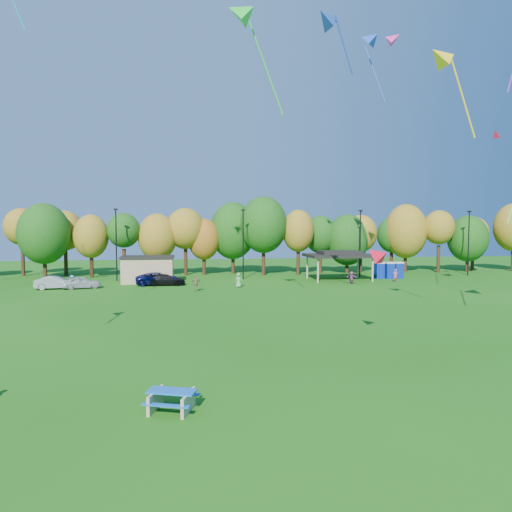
{
  "coord_description": "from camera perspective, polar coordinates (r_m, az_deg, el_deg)",
  "views": [
    {
      "loc": [
        -5.23,
        -18.96,
        6.62
      ],
      "look_at": [
        -1.45,
        6.0,
        5.09
      ],
      "focal_mm": 32.0,
      "sensor_mm": 36.0,
      "label": 1
    }
  ],
  "objects": [
    {
      "name": "ground",
      "position": [
        20.75,
        6.69,
        -15.15
      ],
      "size": [
        160.0,
        160.0,
        0.0
      ],
      "primitive_type": "plane",
      "color": "#19600F",
      "rests_on": "ground"
    },
    {
      "name": "tree_line",
      "position": [
        64.61,
        -4.89,
        2.83
      ],
      "size": [
        93.57,
        10.55,
        11.15
      ],
      "color": "black",
      "rests_on": "ground"
    },
    {
      "name": "lamp_posts",
      "position": [
        59.43,
        -1.62,
        1.81
      ],
      "size": [
        64.5,
        0.25,
        9.09
      ],
      "color": "black",
      "rests_on": "ground"
    },
    {
      "name": "utility_building",
      "position": [
        57.38,
        -13.35,
        -1.6
      ],
      "size": [
        6.3,
        4.3,
        3.25
      ],
      "color": "tan",
      "rests_on": "ground"
    },
    {
      "name": "pavilion",
      "position": [
        59.27,
        10.34,
        0.13
      ],
      "size": [
        8.2,
        6.2,
        3.77
      ],
      "color": "tan",
      "rests_on": "ground"
    },
    {
      "name": "porta_potties",
      "position": [
        62.87,
        16.28,
        -1.71
      ],
      "size": [
        3.75,
        1.45,
        2.18
      ],
      "color": "navy",
      "rests_on": "ground"
    },
    {
      "name": "picnic_table",
      "position": [
        17.6,
        -10.47,
        -17.15
      ],
      "size": [
        2.1,
        1.92,
        0.75
      ],
      "rotation": [
        0.0,
        0.0,
        -0.32
      ],
      "color": "tan",
      "rests_on": "ground"
    },
    {
      "name": "car_a",
      "position": [
        53.73,
        -20.97,
        -3.1
      ],
      "size": [
        4.3,
        2.56,
        1.37
      ],
      "primitive_type": "imported",
      "rotation": [
        0.0,
        0.0,
        1.82
      ],
      "color": "silver",
      "rests_on": "ground"
    },
    {
      "name": "car_b",
      "position": [
        54.35,
        -23.72,
        -3.06
      ],
      "size": [
        4.53,
        2.15,
        1.43
      ],
      "primitive_type": "imported",
      "rotation": [
        0.0,
        0.0,
        1.72
      ],
      "color": "#A2A2A7",
      "rests_on": "ground"
    },
    {
      "name": "car_c",
      "position": [
        54.48,
        -12.02,
        -2.79
      ],
      "size": [
        5.56,
        2.89,
        1.5
      ],
      "primitive_type": "imported",
      "rotation": [
        0.0,
        0.0,
        1.65
      ],
      "color": "#0C104C",
      "rests_on": "ground"
    },
    {
      "name": "car_d",
      "position": [
        54.04,
        -11.24,
        -2.92
      ],
      "size": [
        4.58,
        1.89,
        1.33
      ],
      "primitive_type": "imported",
      "rotation": [
        0.0,
        0.0,
        1.56
      ],
      "color": "black",
      "rests_on": "ground"
    },
    {
      "name": "far_person_0",
      "position": [
        55.53,
        11.86,
        -2.65
      ],
      "size": [
        1.44,
        1.21,
        1.55
      ],
      "primitive_type": "imported",
      "rotation": [
        0.0,
        0.0,
        5.66
      ],
      "color": "#8F3B7A",
      "rests_on": "ground"
    },
    {
      "name": "far_person_2",
      "position": [
        48.35,
        -7.49,
        -3.39
      ],
      "size": [
        1.03,
        0.45,
        1.73
      ],
      "primitive_type": "imported",
      "rotation": [
        0.0,
        0.0,
        3.12
      ],
      "color": "olive",
      "rests_on": "ground"
    },
    {
      "name": "far_person_3",
      "position": [
        53.6,
        -22.0,
        -3.05
      ],
      "size": [
        1.05,
        1.14,
        1.54
      ],
      "primitive_type": "imported",
      "rotation": [
        0.0,
        0.0,
        4.09
      ],
      "color": "#5162B2",
      "rests_on": "ground"
    },
    {
      "name": "far_person_4",
      "position": [
        51.15,
        -2.19,
        -3.04
      ],
      "size": [
        0.82,
        0.55,
        1.64
      ],
      "primitive_type": "imported",
      "rotation": [
        0.0,
        0.0,
        3.11
      ],
      "color": "#79A470",
      "rests_on": "ground"
    },
    {
      "name": "far_person_5",
      "position": [
        58.88,
        17.02,
        -2.35
      ],
      "size": [
        0.59,
        0.39,
        1.61
      ],
      "primitive_type": "imported",
      "rotation": [
        0.0,
        0.0,
        3.13
      ],
      "color": "#C05A6E",
      "rests_on": "ground"
    },
    {
      "name": "kite_0",
      "position": [
        25.92,
        14.67,
        0.16
      ],
      "size": [
        1.64,
        1.66,
        1.35
      ],
      "color": "red"
    },
    {
      "name": "kite_3",
      "position": [
        55.39,
        27.82,
        13.38
      ],
      "size": [
        1.56,
        1.41,
        1.25
      ],
      "color": "#BC1636"
    },
    {
      "name": "kite_7",
      "position": [
        35.2,
        8.83,
        27.25
      ],
      "size": [
        3.0,
        1.79,
        4.67
      ],
      "color": "navy"
    },
    {
      "name": "kite_9",
      "position": [
        30.77,
        22.04,
        22.04
      ],
      "size": [
        3.3,
        1.36,
        5.52
      ],
      "color": "yellow"
    },
    {
      "name": "kite_11",
      "position": [
        46.81,
        16.91,
        24.6
      ],
      "size": [
        1.92,
        1.71,
        1.61
      ],
      "color": "#FF2A8B"
    },
    {
      "name": "kite_12",
      "position": [
        33.86,
        -2.25,
        28.03
      ],
      "size": [
        4.46,
        2.26,
        7.56
      ],
      "color": "green"
    },
    {
      "name": "kite_14",
      "position": [
        47.98,
        13.75,
        24.73
      ],
      "size": [
        3.37,
        3.18,
        6.53
      ],
      "color": "blue"
    }
  ]
}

